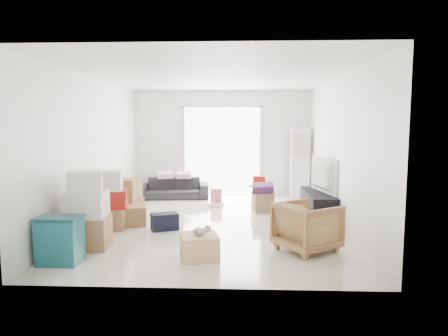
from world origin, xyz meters
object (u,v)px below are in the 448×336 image
at_px(television, 318,188).
at_px(sofa, 174,185).
at_px(armchair, 307,224).
at_px(kids_table, 259,184).
at_px(ottoman, 263,202).
at_px(storage_bins, 60,240).
at_px(ac_tower, 300,163).
at_px(wood_crate, 199,247).
at_px(tv_console, 318,205).

relative_size(television, sofa, 0.68).
height_order(armchair, kids_table, armchair).
relative_size(ottoman, kids_table, 0.63).
xyz_separation_m(television, sofa, (-3.19, 2.02, -0.26)).
distance_m(ottoman, kids_table, 0.98).
bearing_deg(storage_bins, ottoman, 49.20).
xyz_separation_m(ac_tower, armchair, (-0.50, -4.23, -0.48)).
distance_m(television, kids_table, 1.86).
bearing_deg(armchair, television, -49.25).
bearing_deg(sofa, wood_crate, -82.24).
distance_m(tv_console, wood_crate, 3.23).
distance_m(tv_console, ottoman, 1.19).
xyz_separation_m(sofa, armchair, (2.64, -4.08, 0.06)).
xyz_separation_m(ottoman, wood_crate, (-1.03, -3.02, -0.04)).
bearing_deg(ottoman, ac_tower, 58.17).
bearing_deg(kids_table, tv_console, -54.21).
distance_m(ac_tower, armchair, 4.28).
bearing_deg(armchair, ac_tower, -41.03).
height_order(ac_tower, television, ac_tower).
relative_size(storage_bins, wood_crate, 1.28).
height_order(ac_tower, ottoman, ac_tower).
height_order(kids_table, wood_crate, kids_table).
bearing_deg(television, ottoman, 49.83).
bearing_deg(ac_tower, storage_bins, -128.08).
relative_size(tv_console, storage_bins, 2.44).
relative_size(tv_console, wood_crate, 3.13).
xyz_separation_m(ac_tower, television, (0.05, -2.17, -0.28)).
relative_size(sofa, wood_crate, 3.49).
relative_size(tv_console, armchair, 1.97).
height_order(tv_console, sofa, sofa).
bearing_deg(tv_console, wood_crate, -130.25).
xyz_separation_m(television, armchair, (-0.55, -2.06, -0.20)).
bearing_deg(tv_console, ac_tower, 91.32).
distance_m(ac_tower, tv_console, 2.26).
height_order(tv_console, armchair, armchair).
xyz_separation_m(television, wood_crate, (-2.08, -2.46, -0.43)).
xyz_separation_m(armchair, kids_table, (-0.54, 3.56, 0.06)).
relative_size(sofa, storage_bins, 2.71).
height_order(tv_console, kids_table, kids_table).
bearing_deg(kids_table, television, -54.21).
distance_m(television, wood_crate, 3.25).
bearing_deg(ottoman, armchair, -79.13).
height_order(storage_bins, kids_table, same).
distance_m(ac_tower, storage_bins, 6.27).
distance_m(kids_table, wood_crate, 4.10).
xyz_separation_m(kids_table, wood_crate, (-1.00, -3.97, -0.29)).
bearing_deg(tv_console, storage_bins, -144.87).
bearing_deg(storage_bins, kids_table, 56.50).
bearing_deg(wood_crate, ac_tower, 66.29).
height_order(storage_bins, ottoman, storage_bins).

